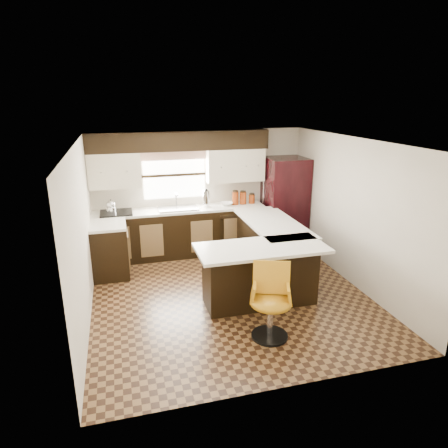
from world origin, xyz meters
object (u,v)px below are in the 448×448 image
object	(u,v)px
peninsula_long	(269,249)
bar_chair	(271,303)
peninsula_return	(260,275)
refrigerator	(284,203)

from	to	relation	value
peninsula_long	bar_chair	bearing A→B (deg)	-110.65
peninsula_long	peninsula_return	world-z (taller)	same
refrigerator	bar_chair	xyz separation A→B (m)	(-1.49, -3.08, -0.44)
peninsula_long	peninsula_return	bearing A→B (deg)	-118.30
peninsula_long	peninsula_return	distance (m)	1.11
peninsula_return	refrigerator	distance (m)	2.58
refrigerator	bar_chair	world-z (taller)	refrigerator
bar_chair	peninsula_return	bearing A→B (deg)	99.25
peninsula_long	bar_chair	world-z (taller)	bar_chair
refrigerator	bar_chair	bearing A→B (deg)	-115.88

